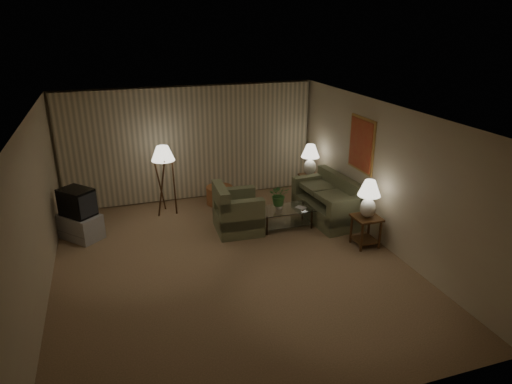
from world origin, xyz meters
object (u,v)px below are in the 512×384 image
Objects in this scene: armchair at (238,213)px; table_lamp_far at (310,157)px; sofa at (327,203)px; coffee_table at (286,215)px; table_lamp_near at (369,196)px; tv_cabinet at (81,226)px; floor_lamp at (165,179)px; vase at (279,206)px; ottoman at (220,195)px; crt_tv at (77,202)px; side_table_far at (309,183)px; side_table_near at (366,226)px.

table_lamp_far reaches higher than armchair.
armchair is (-1.98, 0.06, 0.02)m from sofa.
coffee_table is at bearing -130.37° from table_lamp_far.
table_lamp_near reaches higher than tv_cabinet.
vase is (2.11, -1.52, -0.32)m from floor_lamp.
coffee_table is at bearing -60.07° from ottoman.
ottoman is (3.06, 0.91, -0.56)m from crt_tv.
coffee_table is at bearing -33.93° from floor_lamp.
table_lamp_near is 0.65× the size of coffee_table.
tv_cabinet is at bearing 168.31° from vase.
table_lamp_far is (0.15, 1.25, 0.66)m from sofa.
coffee_table reaches higher than ottoman.
table_lamp_near is 1.86m from coffee_table.
table_lamp_far is 1.95m from vase.
armchair reaches higher than side_table_far.
side_table_far is (0.00, 2.60, -0.01)m from side_table_near.
armchair is 1.57m from ottoman.
armchair is at bearing 170.95° from coffee_table.
table_lamp_far is at bearing 90.00° from table_lamp_near.
side_table_far is 2.17m from ottoman.
side_table_far is 0.80× the size of table_lamp_far.
side_table_near is at bearing -54.25° from ottoman.
armchair is 1.00m from coffee_table.
armchair is 3.16m from crt_tv.
tv_cabinet is at bearing 80.88° from armchair.
crt_tv reaches higher than tv_cabinet.
armchair reaches higher than sofa.
table_lamp_far reaches higher than vase.
floor_lamp is (1.79, 0.71, 0.56)m from tv_cabinet.
crt_tv is (-4.05, 0.81, 0.49)m from coffee_table.
vase is (0.83, -0.16, 0.10)m from armchair.
table_lamp_far is at bearing 0.00° from side_table_far.
side_table_far is at bearing 168.71° from sofa.
coffee_table is 2.78m from floor_lamp.
ottoman is at bearing -133.59° from sofa.
armchair is 2.53m from table_lamp_far.
tv_cabinet is at bearing -163.48° from ottoman.
crt_tv is at bearing -102.42° from sofa.
floor_lamp is at bearing 140.89° from side_table_near.
armchair is 2.63m from table_lamp_near.
crt_tv reaches higher than vase.
crt_tv is 1.24× the size of ottoman.
table_lamp_far reaches higher than ottoman.
tv_cabinet is 1.53× the size of ottoman.
table_lamp_near is 0.47× the size of floor_lamp.
side_table_far is at bearing 46.13° from vase.
side_table_far is at bearing 90.00° from side_table_near.
armchair is 6.78× the size of vase.
side_table_near is 0.78× the size of crt_tv.
vase is at bearing -133.87° from table_lamp_far.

